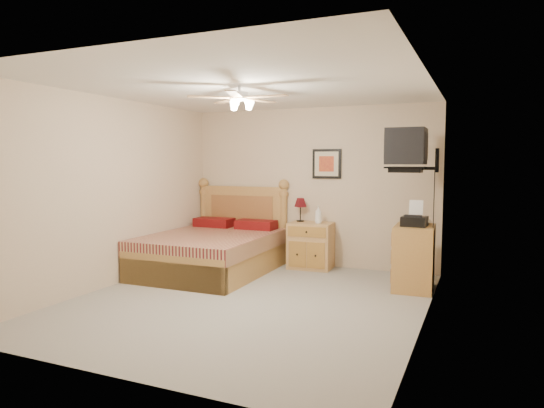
% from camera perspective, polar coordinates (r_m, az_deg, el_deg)
% --- Properties ---
extents(floor, '(4.50, 4.50, 0.00)m').
position_cam_1_polar(floor, '(5.89, -2.82, -11.32)').
color(floor, gray).
rests_on(floor, ground).
extents(ceiling, '(4.00, 4.50, 0.04)m').
position_cam_1_polar(ceiling, '(5.71, -2.93, 13.51)').
color(ceiling, white).
rests_on(ceiling, ground).
extents(wall_back, '(4.00, 0.04, 2.50)m').
position_cam_1_polar(wall_back, '(7.74, 4.57, 1.99)').
color(wall_back, beige).
rests_on(wall_back, ground).
extents(wall_front, '(4.00, 0.04, 2.50)m').
position_cam_1_polar(wall_front, '(3.79, -18.18, -1.36)').
color(wall_front, beige).
rests_on(wall_front, ground).
extents(wall_left, '(0.04, 4.50, 2.50)m').
position_cam_1_polar(wall_left, '(6.79, -18.16, 1.34)').
color(wall_left, beige).
rests_on(wall_left, ground).
extents(wall_right, '(0.04, 4.50, 2.50)m').
position_cam_1_polar(wall_right, '(5.10, 17.69, 0.22)').
color(wall_right, beige).
rests_on(wall_right, ground).
extents(bed, '(1.64, 2.14, 1.38)m').
position_cam_1_polar(bed, '(7.26, -7.22, -2.68)').
color(bed, '#A77A41').
rests_on(bed, ground).
extents(nightstand, '(0.68, 0.53, 0.71)m').
position_cam_1_polar(nightstand, '(7.58, 4.61, -4.88)').
color(nightstand, tan).
rests_on(nightstand, ground).
extents(table_lamp, '(0.22, 0.22, 0.37)m').
position_cam_1_polar(table_lamp, '(7.65, 3.36, -0.68)').
color(table_lamp, maroon).
rests_on(table_lamp, nightstand).
extents(lotion_bottle, '(0.11, 0.11, 0.27)m').
position_cam_1_polar(lotion_bottle, '(7.45, 5.48, -1.24)').
color(lotion_bottle, white).
rests_on(lotion_bottle, nightstand).
extents(framed_picture, '(0.46, 0.04, 0.46)m').
position_cam_1_polar(framed_picture, '(7.63, 6.46, 4.71)').
color(framed_picture, black).
rests_on(framed_picture, wall_back).
extents(dresser, '(0.52, 0.73, 0.83)m').
position_cam_1_polar(dresser, '(6.57, 16.36, -6.06)').
color(dresser, '#B5783C').
rests_on(dresser, ground).
extents(fax_machine, '(0.32, 0.34, 0.33)m').
position_cam_1_polar(fax_machine, '(6.43, 16.43, -1.07)').
color(fax_machine, black).
rests_on(fax_machine, dresser).
extents(magazine_lower, '(0.24, 0.29, 0.02)m').
position_cam_1_polar(magazine_lower, '(6.78, 16.15, -2.05)').
color(magazine_lower, '#B5A994').
rests_on(magazine_lower, dresser).
extents(magazine_upper, '(0.25, 0.32, 0.02)m').
position_cam_1_polar(magazine_upper, '(6.79, 16.42, -1.85)').
color(magazine_upper, gray).
rests_on(magazine_upper, magazine_lower).
extents(wall_tv, '(0.56, 0.46, 0.58)m').
position_cam_1_polar(wall_tv, '(6.45, 16.84, 6.18)').
color(wall_tv, black).
rests_on(wall_tv, wall_right).
extents(ceiling_fan, '(1.14, 1.14, 0.28)m').
position_cam_1_polar(ceiling_fan, '(5.52, -3.87, 12.34)').
color(ceiling_fan, silver).
rests_on(ceiling_fan, ceiling).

